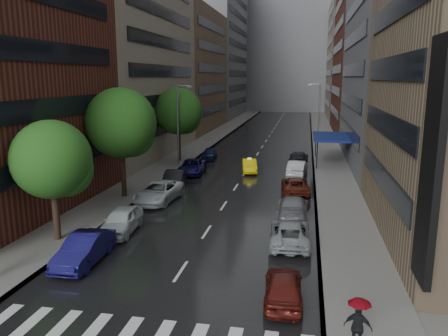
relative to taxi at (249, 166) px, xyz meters
The scene contains 17 objects.
ground 28.77m from the taxi, 90.73° to the right, with size 220.00×220.00×0.00m, color gray.
road 21.25m from the taxi, 90.99° to the left, with size 14.00×140.00×0.01m, color black.
sidewalk_left 23.22m from the taxi, 113.80° to the left, with size 4.00×140.00×0.15m, color gray.
sidewalk_right 22.93m from the taxi, 67.88° to the left, with size 4.00×140.00×0.15m, color gray.
buildings_left 37.04m from the taxi, 117.10° to the left, with size 8.00×108.00×38.00m.
buildings_right 34.65m from the taxi, 62.36° to the left, with size 8.05×109.10×36.00m.
building_far 90.54m from the taxi, 90.24° to the left, with size 40.00×14.00×32.00m, color slate.
tree_near 24.22m from the taxi, 112.13° to the right, with size 4.69×4.69×7.48m.
tree_mid 15.96m from the taxi, 126.84° to the right, with size 5.72×5.72×9.12m.
tree_far 11.23m from the taxi, 154.92° to the left, with size 5.48×5.48×8.74m.
taxi is the anchor object (origin of this frame).
parked_cars_left 12.12m from the taxi, 118.42° to the right, with size 3.10×35.54×1.60m.
parked_cars_right 11.37m from the taxi, 63.73° to the right, with size 2.74×36.77×1.59m.
ped_red_umbrella 31.14m from the taxi, 75.35° to the right, with size 1.08×0.82×2.01m.
street_lamp_left 9.20m from the taxi, behind, with size 1.74×0.22×9.00m.
street_lamp_right 18.31m from the taxi, 65.64° to the left, with size 1.74×0.22×9.00m.
awning 10.91m from the taxi, 35.92° to the left, with size 4.00×8.00×3.12m.
Camera 1 is at (6.12, -16.29, 9.89)m, focal length 35.00 mm.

